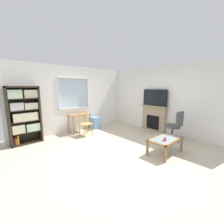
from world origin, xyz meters
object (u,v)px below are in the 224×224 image
(coffee_table, at_px, (165,141))
(tv, at_px, (155,98))
(desk_under_window, at_px, (79,117))
(wooden_chair, at_px, (85,123))
(fireplace, at_px, (154,118))
(plastic_drawer_unit, at_px, (95,123))
(office_chair, at_px, (175,125))
(sippy_cup, at_px, (165,139))
(bookshelf, at_px, (24,114))

(coffee_table, bearing_deg, tv, 40.37)
(desk_under_window, bearing_deg, coffee_table, -77.49)
(wooden_chair, relative_size, coffee_table, 0.93)
(desk_under_window, height_order, fireplace, fireplace)
(coffee_table, bearing_deg, plastic_drawer_unit, 89.06)
(office_chair, bearing_deg, tv, 68.08)
(tv, bearing_deg, coffee_table, -139.63)
(plastic_drawer_unit, height_order, coffee_table, plastic_drawer_unit)
(fireplace, relative_size, sippy_cup, 12.28)
(bookshelf, height_order, coffee_table, bookshelf)
(office_chair, distance_m, coffee_table, 1.20)
(bookshelf, relative_size, fireplace, 1.65)
(bookshelf, height_order, desk_under_window, bookshelf)
(sippy_cup, bearing_deg, plastic_drawer_unit, 86.27)
(desk_under_window, relative_size, tv, 0.82)
(wooden_chair, distance_m, plastic_drawer_unit, 1.04)
(fireplace, height_order, office_chair, fireplace)
(tv, height_order, sippy_cup, tv)
(desk_under_window, height_order, office_chair, office_chair)
(plastic_drawer_unit, xyz_separation_m, coffee_table, (-0.05, -3.33, 0.12))
(wooden_chair, bearing_deg, office_chair, -51.99)
(fireplace, xyz_separation_m, tv, (-0.02, -0.00, 0.85))
(office_chair, distance_m, sippy_cup, 1.37)
(tv, bearing_deg, wooden_chair, 149.48)
(office_chair, height_order, coffee_table, office_chair)
(bookshelf, height_order, sippy_cup, bookshelf)
(bookshelf, bearing_deg, fireplace, -25.66)
(bookshelf, relative_size, coffee_table, 1.89)
(desk_under_window, relative_size, plastic_drawer_unit, 1.75)
(desk_under_window, xyz_separation_m, office_chair, (1.88, -3.01, -0.05))
(fireplace, xyz_separation_m, sippy_cup, (-1.78, -1.42, -0.06))
(desk_under_window, bearing_deg, fireplace, -39.40)
(desk_under_window, relative_size, wooden_chair, 0.95)
(tv, height_order, coffee_table, tv)
(fireplace, bearing_deg, office_chair, -112.74)
(wooden_chair, xyz_separation_m, sippy_cup, (0.63, -2.83, 0.01))
(sippy_cup, bearing_deg, fireplace, 38.67)
(bookshelf, distance_m, coffee_table, 4.32)
(plastic_drawer_unit, distance_m, coffee_table, 3.33)
(tv, bearing_deg, desk_under_window, 140.39)
(office_chair, bearing_deg, sippy_cup, -165.76)
(wooden_chair, xyz_separation_m, tv, (2.39, -1.41, 0.91))
(bookshelf, xyz_separation_m, tv, (4.20, -2.03, 0.41))
(fireplace, height_order, coffee_table, fireplace)
(desk_under_window, relative_size, coffee_table, 0.88)
(desk_under_window, xyz_separation_m, wooden_chair, (-0.07, -0.51, -0.14))
(desk_under_window, xyz_separation_m, plastic_drawer_unit, (0.78, 0.05, -0.36))
(bookshelf, relative_size, desk_under_window, 2.14)
(plastic_drawer_unit, bearing_deg, fireplace, -51.69)
(plastic_drawer_unit, height_order, fireplace, fireplace)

